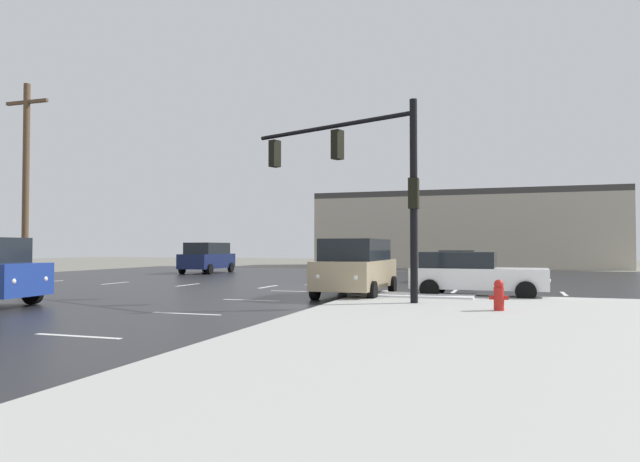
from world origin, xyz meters
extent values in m
plane|color=slate|center=(0.00, 0.00, 0.00)|extent=(120.00, 120.00, 0.00)
cube|color=#232326|center=(0.00, 0.00, 0.01)|extent=(44.00, 44.00, 0.02)
cube|color=white|center=(5.00, -4.00, 0.17)|extent=(4.00, 1.60, 0.06)
cube|color=silver|center=(0.00, -14.00, 0.02)|extent=(2.00, 0.15, 0.01)
cube|color=silver|center=(0.00, -10.00, 0.02)|extent=(2.00, 0.15, 0.01)
cube|color=silver|center=(0.00, -6.00, 0.02)|extent=(2.00, 0.15, 0.01)
cube|color=silver|center=(0.00, -2.00, 0.02)|extent=(2.00, 0.15, 0.01)
cube|color=silver|center=(0.00, 2.00, 0.02)|extent=(2.00, 0.15, 0.01)
cube|color=silver|center=(0.00, 6.00, 0.02)|extent=(2.00, 0.15, 0.01)
cube|color=silver|center=(0.00, 10.00, 0.02)|extent=(2.00, 0.15, 0.01)
cube|color=silver|center=(0.00, 14.00, 0.02)|extent=(2.00, 0.15, 0.01)
cube|color=silver|center=(0.00, 18.00, 0.02)|extent=(2.00, 0.15, 0.01)
cube|color=silver|center=(-14.00, 0.00, 0.02)|extent=(0.15, 2.00, 0.01)
cube|color=silver|center=(-10.00, 0.00, 0.02)|extent=(0.15, 2.00, 0.01)
cube|color=silver|center=(-6.00, 0.00, 0.02)|extent=(0.15, 2.00, 0.01)
cube|color=silver|center=(-2.00, 0.00, 0.02)|extent=(0.15, 2.00, 0.01)
cube|color=silver|center=(2.00, 0.00, 0.02)|extent=(0.15, 2.00, 0.01)
cube|color=silver|center=(6.00, 0.00, 0.02)|extent=(0.15, 2.00, 0.01)
cube|color=silver|center=(10.00, 0.00, 0.02)|extent=(0.15, 2.00, 0.01)
cube|color=silver|center=(3.50, -4.00, 0.02)|extent=(0.45, 7.00, 0.01)
cylinder|color=black|center=(5.42, -6.46, 3.13)|extent=(0.22, 0.22, 5.98)
cylinder|color=black|center=(2.50, -5.31, 5.72)|extent=(5.90, 2.43, 0.14)
cube|color=black|center=(2.79, -5.43, 5.10)|extent=(0.39, 0.44, 0.95)
sphere|color=red|center=(2.64, -5.37, 5.38)|extent=(0.20, 0.20, 0.20)
cube|color=black|center=(0.16, -4.39, 5.10)|extent=(0.39, 0.44, 0.95)
sphere|color=red|center=(0.01, -4.34, 5.38)|extent=(0.20, 0.20, 0.20)
cube|color=black|center=(5.42, -6.46, 3.34)|extent=(0.28, 0.36, 0.90)
cylinder|color=red|center=(7.81, -7.76, 0.44)|extent=(0.26, 0.26, 0.60)
sphere|color=red|center=(7.81, -7.76, 0.81)|extent=(0.25, 0.25, 0.25)
cylinder|color=red|center=(7.63, -7.76, 0.47)|extent=(0.12, 0.11, 0.11)
cylinder|color=red|center=(7.99, -7.76, 0.47)|extent=(0.12, 0.11, 0.11)
cube|color=#BCB29E|center=(4.39, 28.97, 3.01)|extent=(25.44, 8.00, 6.02)
cube|color=#3F3D3A|center=(4.39, 28.97, 6.27)|extent=(25.44, 8.00, 0.50)
cube|color=slate|center=(5.61, 5.74, 0.70)|extent=(1.86, 4.52, 0.70)
cube|color=black|center=(5.60, 6.42, 1.33)|extent=(1.69, 2.50, 0.55)
cylinder|color=black|center=(6.53, 4.23, 0.35)|extent=(0.23, 0.66, 0.66)
cylinder|color=black|center=(4.73, 4.20, 0.35)|extent=(0.23, 0.66, 0.66)
cylinder|color=black|center=(6.49, 7.29, 0.35)|extent=(0.23, 0.66, 0.66)
cylinder|color=black|center=(4.69, 7.26, 0.35)|extent=(0.23, 0.66, 0.66)
sphere|color=white|center=(6.21, 3.55, 0.70)|extent=(0.18, 0.18, 0.18)
sphere|color=white|center=(5.06, 3.54, 0.70)|extent=(0.18, 0.18, 0.18)
cylinder|color=black|center=(-5.80, -9.28, 0.35)|extent=(0.67, 0.27, 0.66)
sphere|color=white|center=(-5.06, -9.58, 0.82)|extent=(0.18, 0.18, 0.18)
sphere|color=white|center=(-4.97, -10.82, 0.82)|extent=(0.18, 0.18, 0.18)
cube|color=white|center=(7.06, -2.83, 0.70)|extent=(4.55, 1.93, 0.70)
cube|color=black|center=(6.39, -2.81, 1.33)|extent=(2.52, 1.73, 0.55)
cylinder|color=black|center=(8.62, -1.97, 0.35)|extent=(0.67, 0.24, 0.66)
cylinder|color=black|center=(8.56, -3.77, 0.35)|extent=(0.67, 0.24, 0.66)
cylinder|color=black|center=(5.56, -1.88, 0.35)|extent=(0.67, 0.24, 0.66)
cylinder|color=black|center=(5.51, -3.68, 0.35)|extent=(0.67, 0.24, 0.66)
sphere|color=white|center=(9.28, -2.31, 0.70)|extent=(0.18, 0.18, 0.18)
sphere|color=white|center=(9.24, -3.46, 0.70)|extent=(0.18, 0.18, 0.18)
cube|color=#141E47|center=(-11.13, 10.95, 0.82)|extent=(2.19, 4.89, 0.95)
cube|color=black|center=(-11.13, 10.95, 1.67)|extent=(1.96, 3.45, 0.75)
cylinder|color=black|center=(-12.18, 12.53, 0.35)|extent=(0.25, 0.67, 0.66)
cylinder|color=black|center=(-10.24, 12.63, 0.35)|extent=(0.25, 0.67, 0.66)
cylinder|color=black|center=(-12.02, 9.27, 0.35)|extent=(0.25, 0.67, 0.66)
cylinder|color=black|center=(-10.07, 9.37, 0.35)|extent=(0.25, 0.67, 0.66)
sphere|color=white|center=(-11.87, 13.26, 0.82)|extent=(0.18, 0.18, 0.18)
sphere|color=white|center=(-10.62, 13.33, 0.82)|extent=(0.18, 0.18, 0.18)
cube|color=tan|center=(2.92, -3.56, 0.82)|extent=(1.97, 4.81, 0.95)
cube|color=black|center=(2.92, -3.56, 1.67)|extent=(1.81, 3.37, 0.75)
cylinder|color=black|center=(3.89, -5.19, 0.35)|extent=(0.22, 0.66, 0.66)
cylinder|color=black|center=(1.94, -5.18, 0.35)|extent=(0.22, 0.66, 0.66)
cylinder|color=black|center=(3.90, -1.93, 0.35)|extent=(0.22, 0.66, 0.66)
cylinder|color=black|center=(1.95, -1.92, 0.35)|extent=(0.22, 0.66, 0.66)
sphere|color=white|center=(3.53, -5.91, 0.82)|extent=(0.18, 0.18, 0.18)
sphere|color=white|center=(2.29, -5.90, 0.82)|extent=(0.18, 0.18, 0.18)
cylinder|color=brown|center=(-11.76, -3.71, 4.43)|extent=(0.28, 0.28, 8.86)
cube|color=brown|center=(-11.76, -3.71, 8.06)|extent=(2.20, 0.14, 0.14)
camera|label=1|loc=(8.06, -23.28, 1.78)|focal=32.32mm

